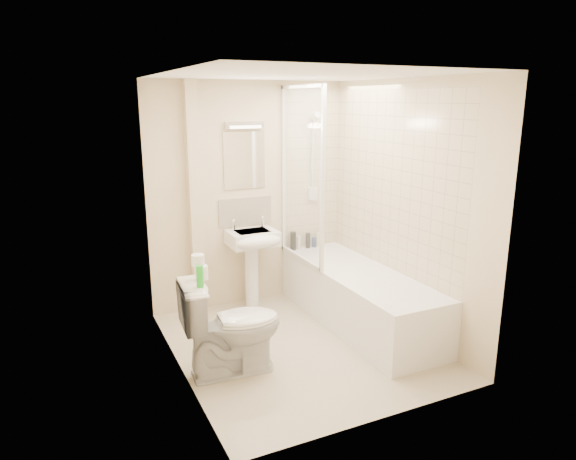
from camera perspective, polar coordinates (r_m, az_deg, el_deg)
name	(u,v)px	position (r m, az deg, el deg)	size (l,w,h in m)	color
floor	(301,345)	(4.86, 1.41, -12.69)	(2.50, 2.50, 0.00)	beige
wall_back	(249,195)	(5.57, -4.32, 3.86)	(2.20, 0.02, 2.40)	beige
wall_left	(175,233)	(4.08, -12.42, -0.28)	(0.02, 2.50, 2.40)	beige
wall_right	(404,208)	(5.03, 12.77, 2.42)	(0.02, 2.50, 2.40)	beige
ceiling	(302,75)	(4.34, 1.61, 16.88)	(2.20, 2.50, 0.02)	white
tile_back	(311,171)	(5.83, 2.62, 6.59)	(0.70, 0.01, 1.75)	beige
tile_right	(392,182)	(5.14, 11.44, 5.29)	(0.01, 2.10, 1.75)	beige
pipe_boxing	(195,201)	(5.32, -10.33, 3.19)	(0.12, 0.12, 2.40)	beige
splashback	(245,211)	(5.57, -4.76, 2.08)	(0.60, 0.01, 0.30)	beige
mirror	(244,160)	(5.48, -4.87, 7.70)	(0.46, 0.01, 0.60)	white
strip_light	(244,125)	(5.43, -4.87, 11.56)	(0.42, 0.07, 0.07)	silver
bathtub	(358,296)	(5.24, 7.83, -7.27)	(0.70, 2.10, 0.55)	white
shower_screen	(301,176)	(5.28, 1.49, 6.07)	(0.04, 0.92, 1.80)	white
shower_fixture	(313,160)	(5.77, 2.83, 7.73)	(0.10, 0.16, 0.99)	white
pedestal_sink	(254,247)	(5.45, -3.84, -1.92)	(0.51, 0.47, 0.98)	white
bottle_black_a	(293,241)	(5.80, 0.57, -1.23)	(0.07, 0.07, 0.21)	black
bottle_white_a	(299,243)	(5.83, 1.20, -1.42)	(0.05, 0.05, 0.15)	silver
bottle_black_b	(308,240)	(5.88, 2.22, -1.17)	(0.05, 0.05, 0.17)	black
bottle_blue	(314,242)	(5.93, 2.90, -1.37)	(0.05, 0.05, 0.11)	navy
bottle_cream	(319,240)	(5.95, 3.44, -1.07)	(0.06, 0.06, 0.16)	beige
bottle_white_b	(322,239)	(5.97, 3.80, -1.04)	(0.06, 0.06, 0.16)	silver
toilet	(232,326)	(4.29, -6.29, -10.52)	(0.84, 0.52, 0.82)	white
toilet_roll_lower	(202,273)	(4.12, -9.57, -4.69)	(0.10, 0.10, 0.11)	white
toilet_roll_upper	(198,260)	(4.10, -9.98, -3.31)	(0.10, 0.10, 0.09)	white
green_bottle	(200,276)	(3.95, -9.77, -5.09)	(0.05, 0.05, 0.17)	green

